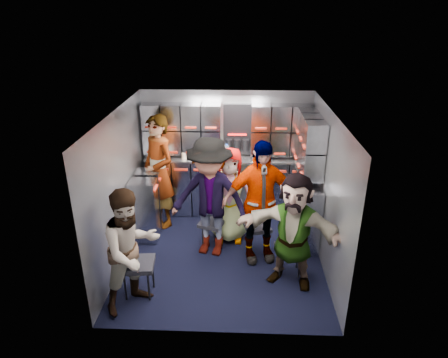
{
  "coord_description": "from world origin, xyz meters",
  "views": [
    {
      "loc": [
        0.23,
        -4.88,
        3.35
      ],
      "look_at": [
        0.01,
        0.35,
        1.06
      ],
      "focal_mm": 32.0,
      "sensor_mm": 36.0,
      "label": 1
    }
  ],
  "objects_px": {
    "jump_seat_mid_left": "(211,225)",
    "jump_seat_near_right": "(290,250)",
    "jump_seat_center": "(230,208)",
    "attendant_arc_b": "(210,198)",
    "jump_seat_mid_right": "(257,228)",
    "attendant_arc_a": "(131,250)",
    "attendant_arc_d": "(259,202)",
    "jump_seat_near_left": "(138,266)",
    "attendant_standing": "(159,172)",
    "attendant_arc_c": "(229,195)",
    "attendant_arc_e": "(293,231)"
  },
  "relations": [
    {
      "from": "attendant_standing",
      "to": "attendant_arc_a",
      "type": "xyz_separation_m",
      "value": [
        0.05,
        -1.95,
        -0.16
      ]
    },
    {
      "from": "jump_seat_mid_left",
      "to": "attendant_arc_b",
      "type": "bearing_deg",
      "value": -90.0
    },
    {
      "from": "jump_seat_near_right",
      "to": "jump_seat_near_left",
      "type": "bearing_deg",
      "value": -165.17
    },
    {
      "from": "jump_seat_mid_left",
      "to": "attendant_arc_a",
      "type": "bearing_deg",
      "value": -121.76
    },
    {
      "from": "attendant_arc_d",
      "to": "attendant_arc_e",
      "type": "distance_m",
      "value": 0.68
    },
    {
      "from": "jump_seat_mid_left",
      "to": "attendant_standing",
      "type": "height_order",
      "value": "attendant_standing"
    },
    {
      "from": "attendant_arc_c",
      "to": "attendant_standing",
      "type": "bearing_deg",
      "value": 158.37
    },
    {
      "from": "jump_seat_near_left",
      "to": "attendant_arc_e",
      "type": "bearing_deg",
      "value": 9.66
    },
    {
      "from": "jump_seat_center",
      "to": "jump_seat_mid_right",
      "type": "bearing_deg",
      "value": -49.56
    },
    {
      "from": "jump_seat_near_left",
      "to": "jump_seat_near_right",
      "type": "relative_size",
      "value": 1.14
    },
    {
      "from": "attendant_arc_d",
      "to": "jump_seat_center",
      "type": "bearing_deg",
      "value": 109.61
    },
    {
      "from": "attendant_arc_a",
      "to": "attendant_arc_e",
      "type": "bearing_deg",
      "value": -31.15
    },
    {
      "from": "jump_seat_center",
      "to": "attendant_arc_d",
      "type": "xyz_separation_m",
      "value": [
        0.42,
        -0.67,
        0.45
      ]
    },
    {
      "from": "jump_seat_mid_right",
      "to": "attendant_arc_c",
      "type": "height_order",
      "value": "attendant_arc_c"
    },
    {
      "from": "jump_seat_mid_left",
      "to": "attendant_standing",
      "type": "relative_size",
      "value": 0.23
    },
    {
      "from": "attendant_arc_b",
      "to": "attendant_arc_d",
      "type": "height_order",
      "value": "attendant_arc_d"
    },
    {
      "from": "jump_seat_center",
      "to": "attendant_arc_a",
      "type": "relative_size",
      "value": 0.32
    },
    {
      "from": "jump_seat_mid_left",
      "to": "jump_seat_near_right",
      "type": "xyz_separation_m",
      "value": [
        1.09,
        -0.64,
        0.01
      ]
    },
    {
      "from": "attendant_standing",
      "to": "attendant_arc_d",
      "type": "relative_size",
      "value": 1.04
    },
    {
      "from": "jump_seat_center",
      "to": "attendant_arc_a",
      "type": "height_order",
      "value": "attendant_arc_a"
    },
    {
      "from": "jump_seat_mid_right",
      "to": "attendant_arc_a",
      "type": "relative_size",
      "value": 0.28
    },
    {
      "from": "jump_seat_mid_right",
      "to": "attendant_arc_c",
      "type": "xyz_separation_m",
      "value": [
        -0.42,
        0.31,
        0.38
      ]
    },
    {
      "from": "attendant_arc_a",
      "to": "jump_seat_center",
      "type": "bearing_deg",
      "value": 11.73
    },
    {
      "from": "jump_seat_center",
      "to": "attendant_arc_d",
      "type": "height_order",
      "value": "attendant_arc_d"
    },
    {
      "from": "attendant_arc_c",
      "to": "attendant_arc_d",
      "type": "height_order",
      "value": "attendant_arc_d"
    },
    {
      "from": "jump_seat_center",
      "to": "attendant_arc_b",
      "type": "bearing_deg",
      "value": -114.71
    },
    {
      "from": "jump_seat_near_left",
      "to": "attendant_standing",
      "type": "relative_size",
      "value": 0.25
    },
    {
      "from": "attendant_standing",
      "to": "attendant_arc_a",
      "type": "height_order",
      "value": "attendant_standing"
    },
    {
      "from": "jump_seat_mid_left",
      "to": "attendant_standing",
      "type": "distance_m",
      "value": 1.22
    },
    {
      "from": "jump_seat_near_left",
      "to": "attendant_standing",
      "type": "xyz_separation_m",
      "value": [
        -0.05,
        1.77,
        0.51
      ]
    },
    {
      "from": "jump_seat_near_right",
      "to": "attendant_standing",
      "type": "relative_size",
      "value": 0.22
    },
    {
      "from": "jump_seat_near_right",
      "to": "attendant_standing",
      "type": "height_order",
      "value": "attendant_standing"
    },
    {
      "from": "attendant_arc_a",
      "to": "attendant_arc_e",
      "type": "height_order",
      "value": "attendant_arc_e"
    },
    {
      "from": "jump_seat_near_left",
      "to": "attendant_arc_c",
      "type": "xyz_separation_m",
      "value": [
        1.08,
        1.35,
        0.33
      ]
    },
    {
      "from": "attendant_standing",
      "to": "attendant_arc_a",
      "type": "distance_m",
      "value": 1.96
    },
    {
      "from": "attendant_standing",
      "to": "attendant_arc_e",
      "type": "xyz_separation_m",
      "value": [
        1.96,
        -1.45,
        -0.15
      ]
    },
    {
      "from": "attendant_standing",
      "to": "attendant_arc_d",
      "type": "xyz_separation_m",
      "value": [
        1.55,
        -0.92,
        -0.04
      ]
    },
    {
      "from": "jump_seat_near_left",
      "to": "attendant_arc_a",
      "type": "height_order",
      "value": "attendant_arc_a"
    },
    {
      "from": "jump_seat_center",
      "to": "attendant_arc_c",
      "type": "bearing_deg",
      "value": -90.0
    },
    {
      "from": "attendant_arc_a",
      "to": "attendant_arc_d",
      "type": "bearing_deg",
      "value": -11.36
    },
    {
      "from": "jump_seat_center",
      "to": "attendant_standing",
      "type": "distance_m",
      "value": 1.26
    },
    {
      "from": "jump_seat_mid_right",
      "to": "attendant_arc_b",
      "type": "height_order",
      "value": "attendant_arc_b"
    },
    {
      "from": "jump_seat_center",
      "to": "attendant_arc_d",
      "type": "bearing_deg",
      "value": -58.03
    },
    {
      "from": "jump_seat_center",
      "to": "attendant_arc_b",
      "type": "height_order",
      "value": "attendant_arc_b"
    },
    {
      "from": "jump_seat_near_left",
      "to": "jump_seat_mid_left",
      "type": "distance_m",
      "value": 1.41
    },
    {
      "from": "jump_seat_near_right",
      "to": "attendant_standing",
      "type": "distance_m",
      "value": 2.4
    },
    {
      "from": "jump_seat_near_right",
      "to": "attendant_arc_a",
      "type": "distance_m",
      "value": 2.07
    },
    {
      "from": "jump_seat_near_left",
      "to": "jump_seat_mid_left",
      "type": "bearing_deg",
      "value": 54.39
    },
    {
      "from": "attendant_arc_d",
      "to": "jump_seat_near_left",
      "type": "bearing_deg",
      "value": -162.67
    },
    {
      "from": "attendant_arc_c",
      "to": "jump_seat_near_left",
      "type": "bearing_deg",
      "value": -129.67
    }
  ]
}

